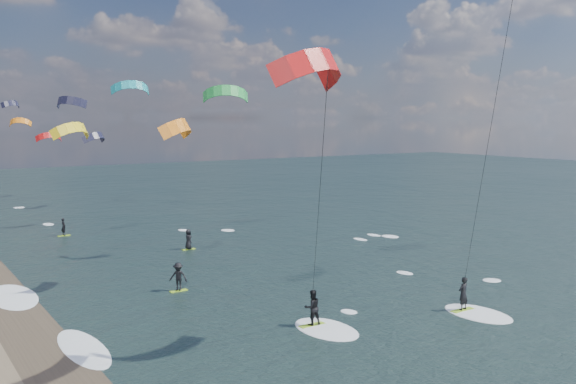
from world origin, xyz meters
TOP-DOWN VIEW (x-y plane):
  - kitesurfer_near_a at (5.65, 4.44)m, footprint 7.86×8.34m
  - kitesurfer_near_b at (-2.01, 7.54)m, footprint 7.28×8.99m
  - far_kitesurfers at (-1.25, 28.63)m, footprint 8.07×23.98m
  - bg_kite_field at (0.62, 52.99)m, footprint 12.85×68.54m
  - shoreline_surf at (-10.80, 14.75)m, footprint 2.40×79.40m

SIDE VIEW (x-z plane):
  - shoreline_surf at x=-10.80m, z-range -0.06..0.06m
  - far_kitesurfers at x=-1.25m, z-range -0.03..1.77m
  - kitesurfer_near_b at x=-2.01m, z-range 2.19..16.07m
  - bg_kite_field at x=0.62m, z-range 7.67..14.41m
  - kitesurfer_near_a at x=5.65m, z-range 5.18..23.62m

